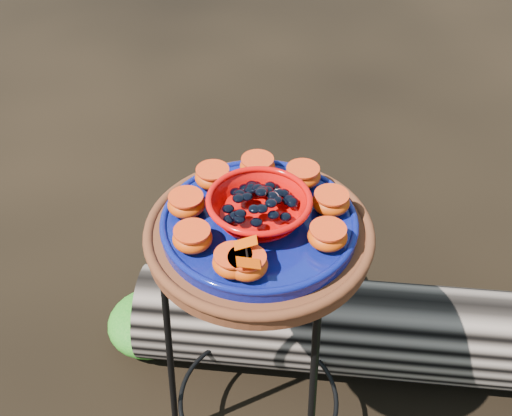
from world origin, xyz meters
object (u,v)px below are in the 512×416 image
at_px(plant_stand, 259,350).
at_px(driftwood_log, 396,331).
at_px(terracotta_saucer, 259,236).
at_px(red_bowl, 259,209).
at_px(cobalt_plate, 259,224).

height_order(plant_stand, driftwood_log, plant_stand).
distance_m(plant_stand, driftwood_log, 0.50).
height_order(terracotta_saucer, driftwood_log, terracotta_saucer).
bearing_deg(red_bowl, cobalt_plate, 0.00).
distance_m(cobalt_plate, driftwood_log, 0.76).
height_order(plant_stand, red_bowl, red_bowl).
bearing_deg(terracotta_saucer, driftwood_log, 57.10).
bearing_deg(terracotta_saucer, cobalt_plate, 0.00).
xyz_separation_m(plant_stand, cobalt_plate, (0.00, 0.00, 0.40)).
height_order(plant_stand, cobalt_plate, cobalt_plate).
relative_size(cobalt_plate, red_bowl, 2.00).
bearing_deg(terracotta_saucer, red_bowl, 0.00).
bearing_deg(plant_stand, driftwood_log, 57.10).
bearing_deg(plant_stand, red_bowl, 0.00).
height_order(cobalt_plate, driftwood_log, cobalt_plate).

